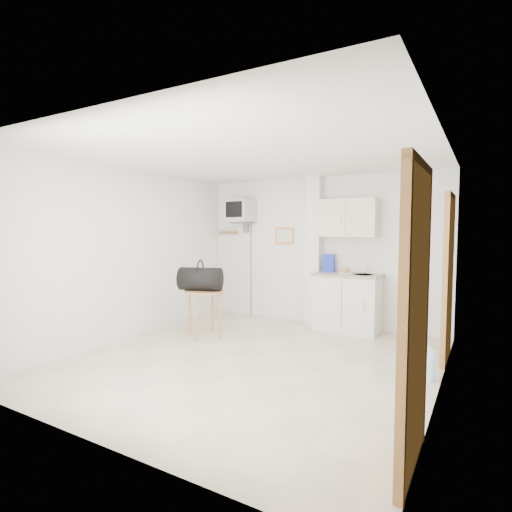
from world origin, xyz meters
The scene contains 7 objects.
ground centered at (0.00, 0.00, 0.00)m, with size 4.50×4.50×0.00m, color beige.
room_envelope centered at (0.24, 0.09, 1.54)m, with size 4.24×4.54×2.55m.
kitchenette centered at (0.57, 2.00, 0.80)m, with size 1.03×0.58×2.10m.
crt_television centered at (-1.45, 2.02, 1.94)m, with size 0.44×0.45×2.15m.
round_table centered at (-1.18, 0.58, 0.60)m, with size 0.60×0.60×0.71m.
duffel_bag centered at (-1.22, 0.53, 0.88)m, with size 0.70×0.53×0.46m.
water_bottle centered at (1.98, 0.37, 0.17)m, with size 0.12×0.12×0.37m.
Camera 1 is at (2.47, -4.17, 1.64)m, focal length 28.00 mm.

